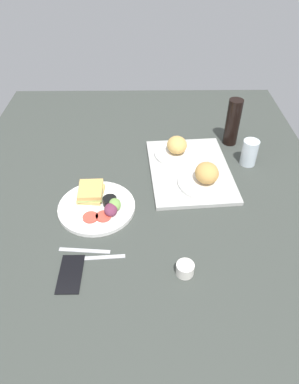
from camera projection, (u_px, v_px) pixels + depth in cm
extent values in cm
cube|color=#383D38|center=(142.00, 199.00, 134.87)|extent=(190.00, 150.00, 3.00)
cube|color=#B2B2AD|center=(190.00, 170.00, 145.24)|extent=(47.36, 36.29, 1.60)
cylinder|color=white|center=(176.00, 154.00, 151.75)|extent=(19.20, 19.20, 1.40)
ellipsoid|color=tan|center=(177.00, 145.00, 149.55)|extent=(10.10, 8.72, 6.88)
cylinder|color=white|center=(205.00, 182.00, 136.76)|extent=(21.79, 21.79, 1.40)
ellipsoid|color=tan|center=(207.00, 173.00, 134.26)|extent=(10.79, 9.31, 7.35)
cylinder|color=white|center=(97.00, 207.00, 128.14)|extent=(28.54, 28.54, 1.60)
cube|color=#DBB266|center=(91.00, 194.00, 131.43)|extent=(11.76, 9.95, 1.40)
cube|color=#B2C66B|center=(91.00, 192.00, 130.65)|extent=(11.37, 9.46, 1.00)
cube|color=tan|center=(90.00, 189.00, 129.86)|extent=(11.25, 9.31, 1.40)
cylinder|color=#D14738|center=(91.00, 217.00, 122.49)|extent=(5.60, 5.60, 0.80)
cylinder|color=#D14738|center=(103.00, 216.00, 122.86)|extent=(5.60, 5.60, 0.80)
cylinder|color=black|center=(110.00, 201.00, 127.21)|extent=(5.20, 5.20, 3.00)
cylinder|color=#EFEACC|center=(110.00, 199.00, 126.49)|extent=(4.26, 4.26, 0.60)
ellipsoid|color=#729E4C|center=(114.00, 205.00, 125.42)|extent=(6.00, 4.80, 3.60)
ellipsoid|color=#6B2D47|center=(111.00, 210.00, 123.47)|extent=(6.00, 4.80, 3.60)
cylinder|color=silver|center=(249.00, 152.00, 146.55)|extent=(6.73, 6.73, 11.36)
cylinder|color=black|center=(233.00, 122.00, 155.57)|extent=(6.40, 6.40, 21.71)
cylinder|color=silver|center=(185.00, 269.00, 105.69)|extent=(5.60, 5.60, 4.00)
cube|color=#B7B7BC|center=(85.00, 250.00, 113.40)|extent=(2.83, 17.06, 0.50)
cube|color=#B7B7BC|center=(96.00, 258.00, 111.17)|extent=(2.61, 19.05, 0.50)
cube|color=black|center=(70.00, 273.00, 106.36)|extent=(14.40, 7.21, 0.80)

